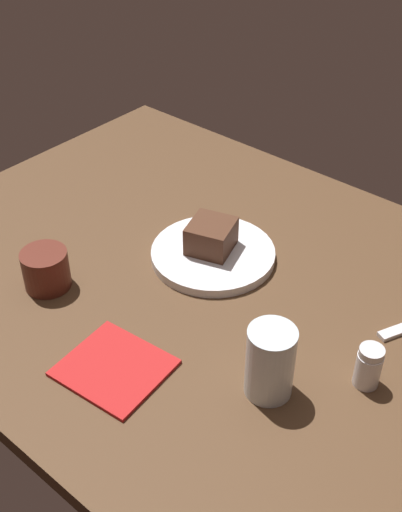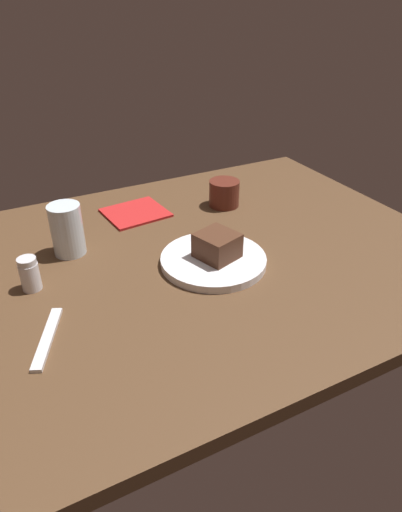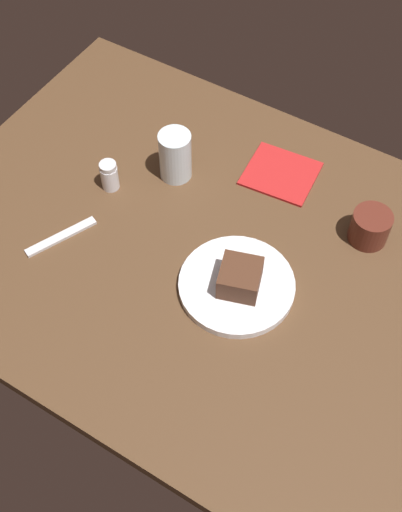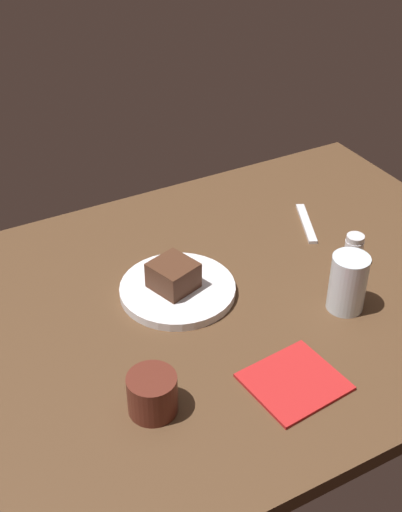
{
  "view_description": "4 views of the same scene",
  "coord_description": "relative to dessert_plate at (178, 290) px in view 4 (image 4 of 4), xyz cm",
  "views": [
    {
      "loc": [
        -51.19,
        65.79,
        73.91
      ],
      "look_at": [
        5.86,
        -0.72,
        6.21
      ],
      "focal_mm": 45.95,
      "sensor_mm": 36.0,
      "label": 1
    },
    {
      "loc": [
        -32.76,
        -74.87,
        53.69
      ],
      "look_at": [
        3.63,
        -5.09,
        5.79
      ],
      "focal_mm": 32.17,
      "sensor_mm": 36.0,
      "label": 2
    },
    {
      "loc": [
        35.37,
        -64.73,
        107.9
      ],
      "look_at": [
        -1.22,
        -4.79,
        7.41
      ],
      "focal_mm": 46.37,
      "sensor_mm": 36.0,
      "label": 3
    },
    {
      "loc": [
        49.58,
        83.77,
        81.96
      ],
      "look_at": [
        0.91,
        -6.2,
        8.8
      ],
      "focal_mm": 46.9,
      "sensor_mm": 36.0,
      "label": 4
    }
  ],
  "objects": [
    {
      "name": "dining_table",
      "position": [
        -6.63,
        4.87,
        -2.33
      ],
      "size": [
        120.0,
        84.0,
        3.0
      ],
      "primitive_type": "cube",
      "color": "#4C331E",
      "rests_on": "ground"
    },
    {
      "name": "dessert_plate",
      "position": [
        0.0,
        0.0,
        0.0
      ],
      "size": [
        21.81,
        21.81,
        1.66
      ],
      "primitive_type": "cylinder",
      "color": "silver",
      "rests_on": "dining_table"
    },
    {
      "name": "chocolate_cake_slice",
      "position": [
        0.68,
        -0.26,
        3.44
      ],
      "size": [
        9.38,
        9.54,
        5.22
      ],
      "primitive_type": "cube",
      "rotation": [
        0.0,
        0.0,
        5.02
      ],
      "color": "#472819",
      "rests_on": "dessert_plate"
    },
    {
      "name": "salt_shaker",
      "position": [
        -34.83,
        8.14,
        2.47
      ],
      "size": [
        3.69,
        3.69,
        6.7
      ],
      "color": "silver",
      "rests_on": "dining_table"
    },
    {
      "name": "water_glass",
      "position": [
        -25.09,
        18.14,
        4.72
      ],
      "size": [
        6.77,
        6.77,
        11.09
      ],
      "primitive_type": "cylinder",
      "color": "silver",
      "rests_on": "dining_table"
    },
    {
      "name": "coffee_cup",
      "position": [
        16.16,
        23.65,
        2.53
      ],
      "size": [
        7.72,
        7.72,
        6.72
      ],
      "primitive_type": "cylinder",
      "color": "#562319",
      "rests_on": "dining_table"
    },
    {
      "name": "dessert_spoon",
      "position": [
        -35.33,
        -7.93,
        -0.48
      ],
      "size": [
        7.87,
        14.39,
        0.7
      ],
      "primitive_type": "cube",
      "rotation": [
        0.0,
        0.0,
        4.28
      ],
      "color": "silver",
      "rests_on": "dining_table"
    },
    {
      "name": "folded_napkin",
      "position": [
        -6.02,
        29.52,
        -0.53
      ],
      "size": [
        15.66,
        14.56,
        0.6
      ],
      "primitive_type": "cube",
      "rotation": [
        0.0,
        0.0,
        0.1
      ],
      "color": "#B21E1E",
      "rests_on": "dining_table"
    }
  ]
}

